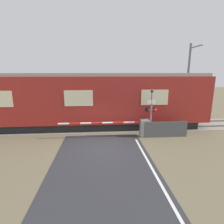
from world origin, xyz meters
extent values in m
plane|color=#6B6047|center=(0.00, 0.00, 0.00)|extent=(80.00, 80.00, 0.00)
cube|color=gray|center=(0.00, 3.97, 0.01)|extent=(36.00, 3.20, 0.03)
cube|color=#595451|center=(0.00, 3.25, 0.08)|extent=(36.00, 0.08, 0.10)
cube|color=#595451|center=(0.00, 4.69, 0.08)|extent=(36.00, 0.08, 0.10)
cube|color=black|center=(-1.56, 3.97, 0.30)|extent=(18.12, 2.44, 0.60)
cube|color=maroon|center=(-1.56, 3.97, 2.33)|extent=(19.70, 2.88, 3.46)
cube|color=gray|center=(-1.56, 3.97, 4.18)|extent=(19.30, 2.65, 0.24)
cube|color=beige|center=(3.85, 2.53, 2.59)|extent=(1.97, 0.02, 1.11)
cube|color=beige|center=(-1.56, 2.53, 2.59)|extent=(1.97, 0.02, 1.11)
cube|color=gray|center=(2.93, 1.60, 0.60)|extent=(0.60, 0.44, 1.20)
cylinder|color=gray|center=(2.93, 1.60, 1.04)|extent=(0.16, 0.16, 0.18)
cylinder|color=red|center=(2.57, 1.60, 1.04)|extent=(0.73, 0.11, 0.11)
cylinder|color=white|center=(1.85, 1.60, 1.04)|extent=(0.73, 0.11, 0.11)
cylinder|color=red|center=(1.12, 1.60, 1.04)|extent=(0.73, 0.11, 0.11)
cylinder|color=white|center=(0.40, 1.60, 1.04)|extent=(0.73, 0.11, 0.11)
cylinder|color=red|center=(-0.33, 1.60, 1.04)|extent=(0.73, 0.11, 0.11)
cylinder|color=white|center=(-1.05, 1.60, 1.04)|extent=(0.73, 0.11, 0.11)
cylinder|color=red|center=(-1.78, 1.60, 1.04)|extent=(0.73, 0.11, 0.11)
cylinder|color=white|center=(-2.50, 1.60, 1.04)|extent=(0.73, 0.11, 0.11)
cylinder|color=red|center=(-2.87, 1.60, 1.04)|extent=(0.20, 0.02, 0.20)
cylinder|color=gray|center=(3.34, 1.59, 1.51)|extent=(0.11, 0.11, 3.03)
cube|color=gray|center=(3.34, 1.59, 1.88)|extent=(0.62, 0.07, 0.07)
sphere|color=black|center=(3.09, 1.54, 1.88)|extent=(0.24, 0.24, 0.24)
sphere|color=red|center=(3.59, 1.54, 1.88)|extent=(0.24, 0.24, 0.24)
cylinder|color=black|center=(3.09, 1.65, 1.88)|extent=(0.30, 0.06, 0.30)
cylinder|color=black|center=(3.59, 1.65, 1.88)|extent=(0.30, 0.06, 0.30)
cube|color=white|center=(3.34, 1.55, 2.42)|extent=(0.59, 0.02, 0.25)
sphere|color=black|center=(3.34, 1.59, 3.13)|extent=(0.18, 0.18, 0.18)
cylinder|color=slate|center=(8.04, 6.09, 3.42)|extent=(0.20, 0.20, 6.85)
cube|color=slate|center=(8.04, 5.19, 6.45)|extent=(0.10, 1.80, 0.08)
cube|color=#4C4C51|center=(4.36, 1.34, 0.55)|extent=(2.96, 0.06, 1.10)
camera|label=1|loc=(-0.16, -9.66, 4.36)|focal=28.00mm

